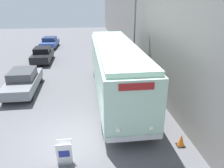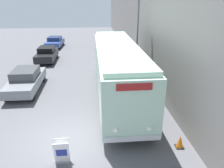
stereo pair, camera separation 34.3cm
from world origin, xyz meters
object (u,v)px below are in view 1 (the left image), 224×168
object	(u,v)px
traffic_cone	(181,140)
vintage_bus	(116,68)
parked_car_near	(23,81)
parked_car_mid	(42,55)
parked_car_far	(50,42)
streetlamp	(135,18)
sign_board	(64,153)

from	to	relation	value
traffic_cone	vintage_bus	bearing A→B (deg)	111.45
parked_car_near	parked_car_mid	bearing A→B (deg)	89.73
parked_car_far	parked_car_mid	bearing A→B (deg)	-84.73
vintage_bus	parked_car_near	distance (m)	6.60
vintage_bus	parked_car_far	xyz separation A→B (m)	(-6.42, 16.14, -1.29)
parked_car_near	traffic_cone	distance (m)	11.08
parked_car_near	streetlamp	bearing A→B (deg)	15.22
sign_board	traffic_cone	distance (m)	5.07
vintage_bus	streetlamp	bearing A→B (deg)	62.62
streetlamp	traffic_cone	size ratio (longest dim) A/B	12.64
traffic_cone	sign_board	bearing A→B (deg)	-174.66
streetlamp	parked_car_mid	distance (m)	10.56
parked_car_near	parked_car_far	distance (m)	14.45
vintage_bus	traffic_cone	size ratio (longest dim) A/B	19.21
vintage_bus	streetlamp	distance (m)	5.17
vintage_bus	sign_board	size ratio (longest dim) A/B	11.05
parked_car_near	parked_car_mid	xyz separation A→B (m)	(0.07, 7.54, -0.03)
sign_board	parked_car_far	bearing A→B (deg)	99.06
sign_board	streetlamp	bearing A→B (deg)	63.52
streetlamp	traffic_cone	bearing A→B (deg)	-89.18
streetlamp	parked_car_far	bearing A→B (deg)	124.58
vintage_bus	streetlamp	world-z (taller)	streetlamp
streetlamp	parked_car_near	bearing A→B (deg)	-165.07
parked_car_near	traffic_cone	size ratio (longest dim) A/B	8.19
parked_car_near	parked_car_far	world-z (taller)	parked_car_near
vintage_bus	traffic_cone	bearing A→B (deg)	-68.55
parked_car_far	traffic_cone	xyz separation A→B (m)	(8.57, -21.63, -0.40)
sign_board	parked_car_mid	world-z (taller)	parked_car_mid
vintage_bus	parked_car_mid	distance (m)	11.19
sign_board	streetlamp	xyz separation A→B (m)	(4.91, 9.86, 4.20)
streetlamp	parked_car_near	size ratio (longest dim) A/B	1.54
parked_car_far	traffic_cone	distance (m)	23.27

